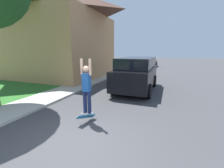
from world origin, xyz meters
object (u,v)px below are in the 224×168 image
car_down_street (150,63)px  skateboard (86,116)px  skateboarder (87,86)px  suv_parked (136,73)px

car_down_street → skateboard: bearing=-89.2°
car_down_street → skateboarder: size_ratio=2.43×
suv_parked → skateboard: suv_parked is taller
car_down_street → skateboarder: (0.31, -20.78, 0.66)m
skateboarder → skateboard: size_ratio=2.52×
suv_parked → skateboard: size_ratio=6.45×
suv_parked → car_down_street: 15.82m
suv_parked → skateboarder: (-0.67, -4.99, 0.20)m
skateboard → skateboarder: bearing=70.7°
suv_parked → skateboard: (-0.69, -5.05, -0.87)m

